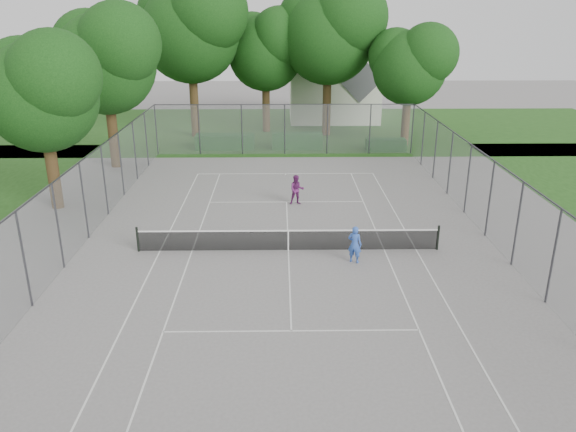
{
  "coord_description": "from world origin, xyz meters",
  "views": [
    {
      "loc": [
        -0.33,
        -21.99,
        9.72
      ],
      "look_at": [
        0.0,
        1.0,
        1.2
      ],
      "focal_mm": 35.0,
      "sensor_mm": 36.0,
      "label": 1
    }
  ],
  "objects_px": {
    "tennis_net": "(288,239)",
    "woman_player": "(297,190)",
    "girl_player": "(355,244)",
    "house": "(334,76)"
  },
  "relations": [
    {
      "from": "tennis_net",
      "to": "house",
      "type": "xyz_separation_m",
      "value": [
        4.61,
        30.03,
        3.47
      ]
    },
    {
      "from": "tennis_net",
      "to": "girl_player",
      "type": "relative_size",
      "value": 8.25
    },
    {
      "from": "house",
      "to": "girl_player",
      "type": "bearing_deg",
      "value": -93.56
    },
    {
      "from": "woman_player",
      "to": "tennis_net",
      "type": "bearing_deg",
      "value": -98.86
    },
    {
      "from": "house",
      "to": "girl_player",
      "type": "distance_m",
      "value": 31.46
    },
    {
      "from": "house",
      "to": "girl_player",
      "type": "height_order",
      "value": "house"
    },
    {
      "from": "house",
      "to": "woman_player",
      "type": "bearing_deg",
      "value": -99.65
    },
    {
      "from": "tennis_net",
      "to": "house",
      "type": "distance_m",
      "value": 30.58
    },
    {
      "from": "tennis_net",
      "to": "woman_player",
      "type": "relative_size",
      "value": 8.14
    },
    {
      "from": "tennis_net",
      "to": "house",
      "type": "height_order",
      "value": "house"
    }
  ]
}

